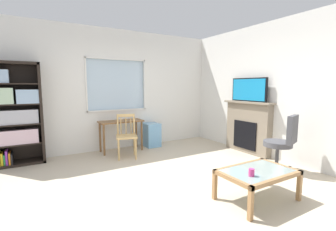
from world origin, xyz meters
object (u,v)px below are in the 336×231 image
bookshelf (14,114)px  sippy_cup (251,172)px  wooden_chair (127,135)px  plastic_drawer_unit (151,135)px  desk_under_window (121,126)px  tv (249,90)px  office_chair (283,140)px  fireplace (248,127)px  coffee_table (257,174)px

bookshelf → sippy_cup: size_ratio=21.42×
wooden_chair → plastic_drawer_unit: size_ratio=1.57×
desk_under_window → sippy_cup: 3.29m
plastic_drawer_unit → tv: tv is taller
bookshelf → office_chair: size_ratio=1.93×
bookshelf → plastic_drawer_unit: bookshelf is taller
fireplace → tv: 0.83m
desk_under_window → fireplace: (2.41, -1.53, -0.01)m
desk_under_window → tv: bearing=-32.7°
desk_under_window → office_chair: (1.98, -2.67, -0.03)m
tv → coffee_table: tv is taller
coffee_table → sippy_cup: 0.27m
bookshelf → plastic_drawer_unit: (2.81, -0.06, -0.68)m
bookshelf → fireplace: (4.43, -1.64, -0.39)m
fireplace → desk_under_window: bearing=147.5°
tv → desk_under_window: bearing=147.3°
office_chair → fireplace: bearing=69.4°
bookshelf → fireplace: 4.74m
desk_under_window → sippy_cup: size_ratio=10.89×
fireplace → tv: tv is taller
bookshelf → office_chair: bearing=-34.8°
fireplace → office_chair: (-0.43, -1.14, -0.02)m
bookshelf → sippy_cup: (2.53, -3.35, -0.52)m
plastic_drawer_unit → office_chair: office_chair is taller
tv → sippy_cup: bearing=-137.7°
plastic_drawer_unit → fireplace: bearing=-44.5°
bookshelf → coffee_table: 4.32m
fireplace → office_chair: fireplace is taller
wooden_chair → fireplace: 2.68m
bookshelf → coffee_table: (2.76, -3.26, -0.62)m
tv → office_chair: 1.48m
bookshelf → coffee_table: bearing=-49.8°
desk_under_window → wooden_chair: bearing=-97.1°
fireplace → bookshelf: bearing=159.7°
desk_under_window → fireplace: size_ratio=0.80×
fireplace → wooden_chair: bearing=157.6°
fireplace → coffee_table: 2.34m
bookshelf → wooden_chair: (1.96, -0.62, -0.51)m
fireplace → coffee_table: size_ratio=1.25×
wooden_chair → plastic_drawer_unit: 1.04m
wooden_chair → plastic_drawer_unit: bearing=33.4°
coffee_table → sippy_cup: sippy_cup is taller
bookshelf → desk_under_window: bearing=-3.0°
coffee_table → sippy_cup: (-0.23, -0.09, 0.10)m
plastic_drawer_unit → coffee_table: plastic_drawer_unit is taller
bookshelf → desk_under_window: 2.06m
office_chair → coffee_table: (-1.24, -0.48, -0.21)m
coffee_table → sippy_cup: size_ratio=10.83×
fireplace → tv: (-0.02, 0.00, 0.83)m
desk_under_window → bookshelf: bearing=177.0°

